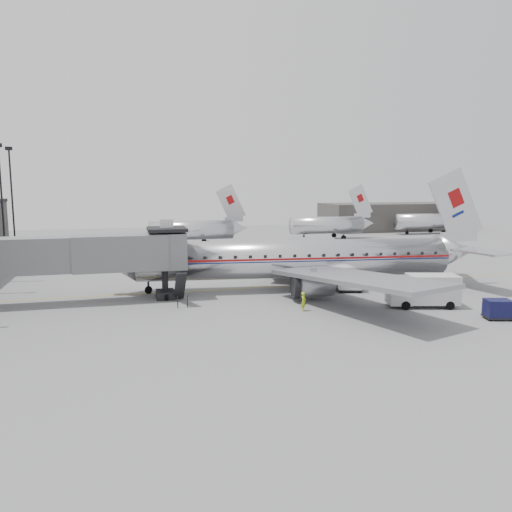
{
  "coord_description": "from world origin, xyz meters",
  "views": [
    {
      "loc": [
        -12.54,
        -41.04,
        10.17
      ],
      "look_at": [
        -0.24,
        5.89,
        3.2
      ],
      "focal_mm": 35.0,
      "sensor_mm": 36.0,
      "label": 1
    }
  ],
  "objects_px": {
    "ramp_worker": "(303,302)",
    "airliner": "(302,259)",
    "baggage_cart_white": "(350,282)",
    "baggage_cart_navy": "(498,309)",
    "service_van": "(423,290)"
  },
  "relations": [
    {
      "from": "airliner",
      "to": "service_van",
      "type": "xyz_separation_m",
      "value": [
        7.34,
        -9.44,
        -1.58
      ]
    },
    {
      "from": "airliner",
      "to": "baggage_cart_white",
      "type": "relative_size",
      "value": 13.94
    },
    {
      "from": "baggage_cart_white",
      "to": "service_van",
      "type": "bearing_deg",
      "value": -48.41
    },
    {
      "from": "airliner",
      "to": "service_van",
      "type": "relative_size",
      "value": 6.15
    },
    {
      "from": "baggage_cart_navy",
      "to": "ramp_worker",
      "type": "bearing_deg",
      "value": 170.64
    },
    {
      "from": "service_van",
      "to": "baggage_cart_navy",
      "type": "xyz_separation_m",
      "value": [
        3.27,
        -4.89,
        -0.62
      ]
    },
    {
      "from": "ramp_worker",
      "to": "baggage_cart_white",
      "type": "bearing_deg",
      "value": -3.02
    },
    {
      "from": "airliner",
      "to": "service_van",
      "type": "bearing_deg",
      "value": -45.82
    },
    {
      "from": "airliner",
      "to": "ramp_worker",
      "type": "bearing_deg",
      "value": -102.75
    },
    {
      "from": "ramp_worker",
      "to": "airliner",
      "type": "bearing_deg",
      "value": 27.19
    },
    {
      "from": "service_van",
      "to": "ramp_worker",
      "type": "height_order",
      "value": "service_van"
    },
    {
      "from": "service_van",
      "to": "ramp_worker",
      "type": "distance_m",
      "value": 10.27
    },
    {
      "from": "service_van",
      "to": "baggage_cart_navy",
      "type": "height_order",
      "value": "service_van"
    },
    {
      "from": "baggage_cart_navy",
      "to": "airliner",
      "type": "bearing_deg",
      "value": 141.67
    },
    {
      "from": "service_van",
      "to": "baggage_cart_white",
      "type": "distance_m",
      "value": 7.87
    }
  ]
}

